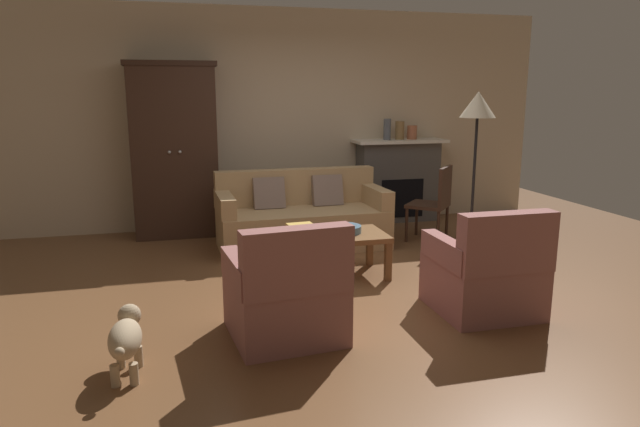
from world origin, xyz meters
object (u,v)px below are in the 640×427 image
Objects in this scene: side_chair_wooden at (435,199)px; floor_lamp at (477,115)px; fireplace at (398,180)px; fruit_bowl at (345,229)px; dog at (126,337)px; armoire at (175,150)px; book_stack at (300,230)px; mantel_vase_bronze at (400,130)px; armchair_near_right at (486,275)px; mantel_vase_slate at (387,129)px; mantel_vase_terracotta at (412,132)px; coffee_table at (329,240)px; armchair_near_left at (287,296)px; couch at (302,219)px.

floor_lamp reaches higher than side_chair_wooden.
fireplace is 0.72× the size of floor_lamp.
dog is at bearing -140.36° from fruit_bowl.
armoire reaches higher than floor_lamp.
book_stack is at bearing -62.20° from armoire.
floor_lamp reaches higher than mantel_vase_bronze.
dog is (-3.31, -3.67, -1.00)m from mantel_vase_bronze.
fruit_bowl is 1.48m from armchair_near_right.
mantel_vase_slate reaches higher than side_chair_wooden.
fruit_bowl is 2.72m from mantel_vase_terracotta.
mantel_vase_bronze reaches higher than book_stack.
fruit_bowl is 2.63m from mantel_vase_bronze.
coffee_table is 2.87m from mantel_vase_terracotta.
armchair_near_left is (-2.05, -3.39, -0.94)m from mantel_vase_slate.
armchair_near_left is (-0.66, -2.44, -0.00)m from couch.
armchair_near_right is at bearing -114.54° from floor_lamp.
armchair_near_right is 2.75m from dog.
armchair_near_right is 0.98× the size of side_chair_wooden.
couch is 2.24m from floor_lamp.
side_chair_wooden is at bearing 33.68° from fruit_bowl.
mantel_vase_terracotta is at bearing 50.42° from coffee_table.
fruit_bowl is at bearing 123.42° from armchair_near_right.
couch is 1.11× the size of floor_lamp.
mantel_vase_slate is at bearing 82.94° from armchair_near_right.
armchair_near_left is at bearing -125.44° from mantel_vase_terracotta.
armoire is 2.39× the size of armchair_near_right.
fireplace is 0.65× the size of couch.
coffee_table is at bearing -148.38° from side_chair_wooden.
mantel_vase_bronze is at bearing 0.00° from mantel_vase_slate.
book_stack is 0.31× the size of armchair_near_left.
armchair_near_right is (-0.77, -3.31, -0.90)m from mantel_vase_terracotta.
side_chair_wooden is 0.51× the size of floor_lamp.
armchair_near_left reaches higher than coffee_table.
mantel_vase_terracotta is 0.21× the size of side_chair_wooden.
dog is (-3.35, -1.72, -1.28)m from floor_lamp.
fruit_bowl is 0.46m from book_stack.
mantel_vase_slate is 3.47m from armchair_near_right.
fruit_bowl is 1.32× the size of mantel_vase_bronze.
mantel_vase_bronze reaches higher than dog.
dog is at bearing -152.75° from floor_lamp.
floor_lamp is at bearing -32.24° from armoire.
book_stack is at bearing -174.27° from floor_lamp.
mantel_vase_bronze reaches higher than armchair_near_left.
mantel_vase_slate is at bearing 34.33° from couch.
fireplace is at bearing 48.05° from dog.
fruit_bowl is 1.69m from side_chair_wooden.
mantel_vase_terracotta is 1.97m from floor_lamp.
fireplace reaches higher than couch.
fruit_bowl is 1.74× the size of mantel_vase_terracotta.
mantel_vase_terracotta is (3.13, 0.06, 0.16)m from armoire.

